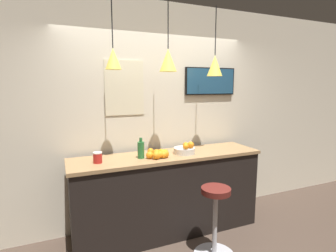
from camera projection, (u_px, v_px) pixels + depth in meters
back_wall at (156, 115)px, 3.50m from camera, size 8.00×0.06×2.90m
service_counter at (168, 193)px, 3.27m from camera, size 2.35×0.59×1.01m
bar_stool at (215, 217)px, 2.79m from camera, size 0.45×0.45×0.78m
fruit_bowl at (185, 150)px, 3.22m from camera, size 0.26×0.26×0.15m
orange_pile at (159, 154)px, 3.06m from camera, size 0.30×0.30×0.09m
juice_bottle at (141, 150)px, 3.01m from camera, size 0.08×0.08×0.24m
spread_jar at (98, 158)px, 2.83m from camera, size 0.10×0.10×0.12m
pendant_lamp_left at (113, 58)px, 2.78m from camera, size 0.17×0.17×0.79m
pendant_lamp_middle at (168, 60)px, 3.02m from camera, size 0.20×0.20×0.80m
pendant_lamp_right at (215, 66)px, 3.27m from camera, size 0.19×0.19×0.84m
mounted_tv at (210, 81)px, 3.69m from camera, size 0.78×0.04×0.38m
wall_poster at (125, 88)px, 3.25m from camera, size 0.49×0.01×0.68m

